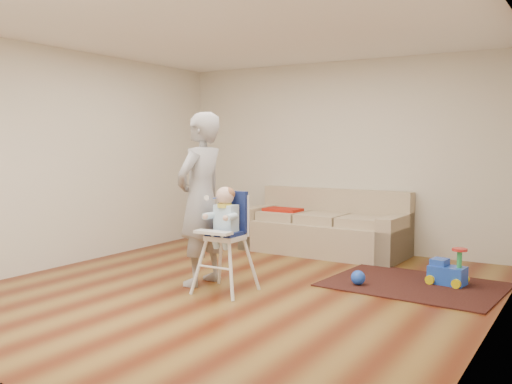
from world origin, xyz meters
The scene contains 9 objects.
ground centered at (0.00, 0.00, 0.00)m, with size 5.50×5.50×0.00m, color #501B0A.
room_envelope centered at (0.00, 0.53, 1.88)m, with size 5.04×5.52×2.72m.
sofa centered at (-0.05, 2.30, 0.44)m, with size 2.30×1.00×0.88m.
side_table centered at (-0.97, 2.36, 0.27)m, with size 0.54×0.54×0.54m, color black, non-canonical shape.
area_rug centered at (1.55, 1.14, 0.01)m, with size 1.80×1.35×0.01m, color black.
ride_on_toy centered at (1.86, 1.33, 0.22)m, with size 0.37×0.27×0.41m, color blue, non-canonical shape.
toy_ball centered at (1.05, 0.80, 0.09)m, with size 0.16×0.16×0.16m, color blue.
high_chair centered at (-0.04, -0.14, 0.53)m, with size 0.52×0.52×1.10m.
adult centered at (-0.45, 0.00, 0.93)m, with size 0.68×0.45×1.87m, color gray.
Camera 1 is at (3.22, -4.93, 1.54)m, focal length 40.00 mm.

